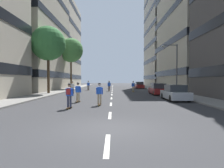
{
  "coord_description": "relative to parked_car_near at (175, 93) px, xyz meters",
  "views": [
    {
      "loc": [
        0.18,
        -8.02,
        2.02
      ],
      "look_at": [
        0.0,
        22.02,
        1.34
      ],
      "focal_mm": 31.36,
      "sensor_mm": 36.0,
      "label": 1
    }
  ],
  "objects": [
    {
      "name": "ground_plane",
      "position": [
        -6.21,
        15.13,
        -0.7
      ],
      "size": [
        156.75,
        156.75,
        0.0
      ],
      "primitive_type": "plane",
      "color": "#333335"
    },
    {
      "name": "sidewalk_left",
      "position": [
        -15.03,
        18.4,
        -0.63
      ],
      "size": [
        2.85,
        71.84,
        0.14
      ],
      "primitive_type": "cube",
      "color": "gray",
      "rests_on": "ground_plane"
    },
    {
      "name": "sidewalk_right",
      "position": [
        2.62,
        18.4,
        -0.63
      ],
      "size": [
        2.85,
        71.84,
        0.14
      ],
      "primitive_type": "cube",
      "color": "gray",
      "rests_on": "ground_plane"
    },
    {
      "name": "lane_markings",
      "position": [
        -6.21,
        17.01,
        -0.7
      ],
      "size": [
        0.16,
        62.2,
        0.01
      ],
      "color": "silver",
      "rests_on": "ground_plane"
    },
    {
      "name": "building_left_mid",
      "position": [
        -24.51,
        17.86,
        11.55
      ],
      "size": [
        16.23,
        19.52,
        24.32
      ],
      "color": "#B2A893",
      "rests_on": "ground_plane"
    },
    {
      "name": "building_left_far",
      "position": [
        -24.51,
        35.96,
        10.95
      ],
      "size": [
        16.23,
        16.77,
        23.12
      ],
      "color": "#BCB29E",
      "rests_on": "ground_plane"
    },
    {
      "name": "building_right_mid",
      "position": [
        12.1,
        17.86,
        10.21
      ],
      "size": [
        16.23,
        20.21,
        21.64
      ],
      "color": "#B2A893",
      "rests_on": "ground_plane"
    },
    {
      "name": "building_right_far",
      "position": [
        12.1,
        35.96,
        17.41
      ],
      "size": [
        16.23,
        18.81,
        36.04
      ],
      "color": "#BCB29E",
      "rests_on": "ground_plane"
    },
    {
      "name": "parked_car_near",
      "position": [
        0.0,
        0.0,
        0.0
      ],
      "size": [
        1.82,
        4.4,
        1.52
      ],
      "color": "#B2B7BF",
      "rests_on": "ground_plane"
    },
    {
      "name": "parked_car_mid",
      "position": [
        0.0,
        7.16,
        0.0
      ],
      "size": [
        1.82,
        4.4,
        1.52
      ],
      "color": "maroon",
      "rests_on": "ground_plane"
    },
    {
      "name": "parked_car_far",
      "position": [
        0.0,
        26.05,
        0.0
      ],
      "size": [
        1.82,
        4.4,
        1.52
      ],
      "color": "maroon",
      "rests_on": "ground_plane"
    },
    {
      "name": "street_tree_near",
      "position": [
        -15.03,
        8.1,
        6.31
      ],
      "size": [
        4.74,
        4.74,
        9.26
      ],
      "color": "#4C3823",
      "rests_on": "sidewalk_left"
    },
    {
      "name": "street_tree_mid",
      "position": [
        -15.03,
        22.72,
        7.55
      ],
      "size": [
        5.12,
        5.12,
        10.7
      ],
      "color": "#4C3823",
      "rests_on": "sidewalk_left"
    },
    {
      "name": "streetlamp_right",
      "position": [
        1.97,
        6.71,
        3.44
      ],
      "size": [
        2.13,
        0.3,
        6.5
      ],
      "color": "#3F3F44",
      "rests_on": "sidewalk_right"
    },
    {
      "name": "skater_0",
      "position": [
        -9.16,
        -1.69,
        0.29
      ],
      "size": [
        0.57,
        0.92,
        1.78
      ],
      "color": "brown",
      "rests_on": "ground_plane"
    },
    {
      "name": "skater_1",
      "position": [
        -7.1,
        -3.73,
        0.29
      ],
      "size": [
        0.54,
        0.91,
        1.78
      ],
      "color": "brown",
      "rests_on": "ground_plane"
    },
    {
      "name": "skater_2",
      "position": [
        -10.71,
        17.68,
        0.29
      ],
      "size": [
        0.56,
        0.92,
        1.78
      ],
      "color": "brown",
      "rests_on": "ground_plane"
    },
    {
      "name": "skater_4",
      "position": [
        -9.07,
        -5.53,
        0.32
      ],
      "size": [
        0.55,
        0.92,
        1.78
      ],
      "color": "brown",
      "rests_on": "ground_plane"
    },
    {
      "name": "skater_5",
      "position": [
        -6.73,
        15.06,
        0.29
      ],
      "size": [
        0.54,
        0.91,
        1.78
      ],
      "color": "brown",
      "rests_on": "ground_plane"
    },
    {
      "name": "skater_6",
      "position": [
        -11.76,
        8.53,
        0.29
      ],
      "size": [
        0.55,
        0.91,
        1.78
      ],
      "color": "brown",
      "rests_on": "ground_plane"
    },
    {
      "name": "skater_7",
      "position": [
        -6.95,
        24.86,
        0.32
      ],
      "size": [
        0.55,
        0.92,
        1.78
      ],
      "color": "brown",
      "rests_on": "ground_plane"
    },
    {
      "name": "skater_8",
      "position": [
        -2.72,
        13.16,
        0.29
      ],
      "size": [
        0.56,
        0.92,
        1.78
      ],
      "color": "brown",
      "rests_on": "ground_plane"
    }
  ]
}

